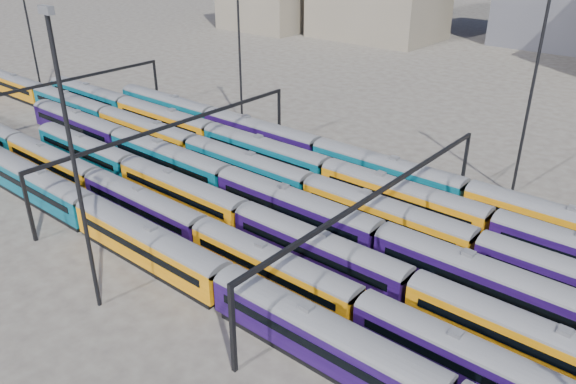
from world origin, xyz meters
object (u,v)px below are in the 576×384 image
Objects in this scene: rake_1 at (143,203)px; rake_2 at (318,247)px; mast_2 at (73,160)px; rake_0 at (148,241)px.

rake_1 is 21.34m from rake_2.
mast_2 reaches higher than rake_1.
rake_0 is 4.09× the size of mast_2.
rake_2 is (13.13, 10.00, -0.13)m from rake_0.
rake_0 is 9.11m from rake_1.
rake_1 is at bearing 146.72° from rake_0.
rake_0 is at bearing -142.71° from rake_2.
rake_0 reaches higher than rake_1.
rake_0 reaches higher than rake_2.
mast_2 is at bearing -76.59° from rake_0.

